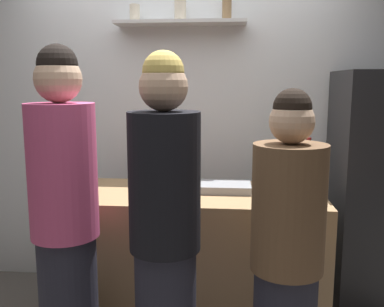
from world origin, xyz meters
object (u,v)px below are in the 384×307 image
at_px(wine_bottle_amber_glass, 308,167).
at_px(baking_pan, 224,187).
at_px(wine_bottle_pale_glass, 189,172).
at_px(wine_bottle_dark_glass, 81,168).
at_px(water_bottle_plastic, 268,179).
at_px(person_brown_jacket, 286,262).
at_px(person_blonde, 165,238).
at_px(refrigerator, 380,195).
at_px(person_pink_top, 65,225).
at_px(utensil_holder, 162,174).

bearing_deg(wine_bottle_amber_glass, baking_pan, -160.59).
relative_size(wine_bottle_pale_glass, wine_bottle_dark_glass, 0.96).
relative_size(water_bottle_plastic, person_brown_jacket, 0.13).
xyz_separation_m(baking_pan, person_blonde, (-0.27, -0.76, -0.07)).
relative_size(refrigerator, person_brown_jacket, 1.06).
distance_m(wine_bottle_dark_glass, person_pink_top, 0.78).
relative_size(baking_pan, wine_bottle_amber_glass, 1.03).
bearing_deg(person_pink_top, wine_bottle_dark_glass, 112.32).
distance_m(refrigerator, water_bottle_plastic, 0.88).
height_order(refrigerator, person_pink_top, person_pink_top).
height_order(wine_bottle_dark_glass, water_bottle_plastic, wine_bottle_dark_glass).
relative_size(wine_bottle_dark_glass, water_bottle_plastic, 1.53).
height_order(baking_pan, person_blonde, person_blonde).
bearing_deg(wine_bottle_dark_glass, wine_bottle_amber_glass, 4.66).
relative_size(refrigerator, water_bottle_plastic, 8.33).
bearing_deg(water_bottle_plastic, person_pink_top, -148.55).
bearing_deg(person_blonde, utensil_holder, 166.99).
bearing_deg(baking_pan, refrigerator, 15.45).
xyz_separation_m(wine_bottle_pale_glass, wine_bottle_dark_glass, (-0.74, 0.06, 0.00)).
relative_size(utensil_holder, wine_bottle_dark_glass, 0.70).
relative_size(baking_pan, person_blonde, 0.19).
bearing_deg(wine_bottle_pale_glass, person_blonde, -92.83).
bearing_deg(utensil_holder, refrigerator, 4.04).
xyz_separation_m(utensil_holder, water_bottle_plastic, (0.71, -0.22, 0.03)).
bearing_deg(person_brown_jacket, water_bottle_plastic, -123.22).
bearing_deg(refrigerator, person_blonde, -141.85).
bearing_deg(refrigerator, person_brown_jacket, -125.89).
xyz_separation_m(wine_bottle_amber_glass, person_pink_top, (-1.35, -0.87, -0.15)).
bearing_deg(wine_bottle_pale_glass, wine_bottle_amber_glass, 12.90).
relative_size(refrigerator, person_pink_top, 0.94).
bearing_deg(wine_bottle_amber_glass, refrigerator, 10.99).
bearing_deg(person_pink_top, water_bottle_plastic, 40.45).
relative_size(wine_bottle_pale_glass, person_blonde, 0.17).
distance_m(refrigerator, person_pink_top, 2.10).
relative_size(refrigerator, wine_bottle_pale_glass, 5.71).
distance_m(baking_pan, wine_bottle_pale_glass, 0.25).
relative_size(wine_bottle_pale_glass, water_bottle_plastic, 1.46).
bearing_deg(baking_pan, person_brown_jacket, -68.07).
bearing_deg(utensil_holder, wine_bottle_dark_glass, -167.58).
xyz_separation_m(wine_bottle_amber_glass, wine_bottle_dark_glass, (-1.52, -0.12, -0.01)).
bearing_deg(refrigerator, utensil_holder, -175.96).
bearing_deg(water_bottle_plastic, wine_bottle_pale_glass, 175.20).
xyz_separation_m(refrigerator, water_bottle_plastic, (-0.80, -0.32, 0.17)).
distance_m(baking_pan, wine_bottle_amber_glass, 0.60).
relative_size(wine_bottle_amber_glass, wine_bottle_pale_glass, 1.11).
bearing_deg(person_brown_jacket, wine_bottle_dark_glass, -68.95).
height_order(wine_bottle_pale_glass, person_blonde, person_blonde).
relative_size(person_pink_top, person_brown_jacket, 1.13).
xyz_separation_m(refrigerator, baking_pan, (-1.07, -0.30, 0.10)).
bearing_deg(utensil_holder, person_pink_top, -112.50).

